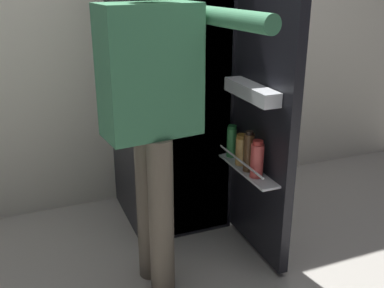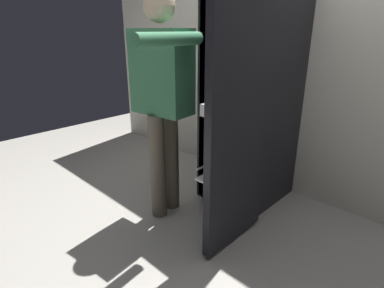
{
  "view_description": "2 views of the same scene",
  "coord_description": "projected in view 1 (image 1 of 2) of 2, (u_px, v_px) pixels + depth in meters",
  "views": [
    {
      "loc": [
        -0.87,
        -1.98,
        1.51
      ],
      "look_at": [
        -0.07,
        0.0,
        0.7
      ],
      "focal_mm": 42.2,
      "sensor_mm": 36.0,
      "label": 1
    },
    {
      "loc": [
        1.36,
        -1.53,
        1.39
      ],
      "look_at": [
        -0.03,
        -0.09,
        0.64
      ],
      "focal_mm": 28.76,
      "sensor_mm": 36.0,
      "label": 2
    }
  ],
  "objects": [
    {
      "name": "refrigerator",
      "position": [
        174.0,
        87.0,
        2.71
      ],
      "size": [
        0.64,
        1.23,
        1.74
      ],
      "color": "black",
      "rests_on": "ground_plane"
    },
    {
      "name": "kitchen_wall",
      "position": [
        147.0,
        13.0,
        2.94
      ],
      "size": [
        4.4,
        0.1,
        2.53
      ],
      "primitive_type": "cube",
      "color": "silver",
      "rests_on": "ground_plane"
    },
    {
      "name": "person",
      "position": [
        153.0,
        99.0,
        2.02
      ],
      "size": [
        0.6,
        0.71,
        1.64
      ],
      "color": "#665B4C",
      "rests_on": "ground_plane"
    },
    {
      "name": "ground_plane",
      "position": [
        203.0,
        257.0,
        2.56
      ],
      "size": [
        6.22,
        6.22,
        0.0
      ],
      "primitive_type": "plane",
      "color": "#B7B2A8"
    }
  ]
}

